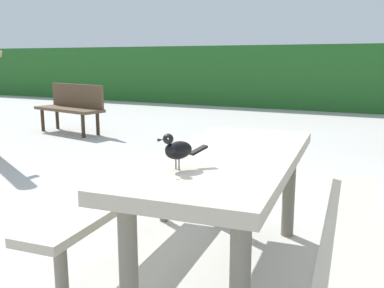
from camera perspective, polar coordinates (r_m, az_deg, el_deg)
ground_plane at (r=2.91m, az=2.07°, el=-14.68°), size 60.00×60.00×0.00m
hedge_wall at (r=11.72m, az=20.92°, el=8.29°), size 28.00×1.70×1.62m
picnic_table_foreground at (r=2.51m, az=4.63°, el=-5.37°), size 1.82×1.86×0.74m
bird_grackle at (r=2.08m, az=-2.04°, el=-0.68°), size 0.16×0.26×0.18m
park_bench_side at (r=7.76m, az=-15.65°, el=5.08°), size 1.46×0.70×0.84m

